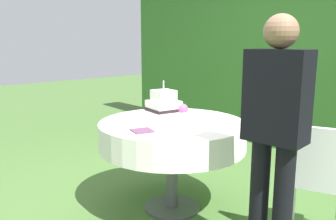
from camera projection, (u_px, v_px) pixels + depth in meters
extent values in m
plane|color=#476B33|center=(172.00, 207.00, 3.08)|extent=(20.00, 20.00, 0.00)
cube|color=#336628|center=(310.00, 60.00, 4.49)|extent=(6.33, 0.46, 2.41)
cylinder|color=#4C4C51|center=(172.00, 206.00, 3.08)|extent=(0.49, 0.49, 0.02)
cylinder|color=#4C4C51|center=(172.00, 167.00, 3.01)|extent=(0.10, 0.10, 0.75)
cylinder|color=brown|center=(172.00, 124.00, 2.94)|extent=(1.21, 1.21, 0.03)
cylinder|color=white|center=(172.00, 134.00, 2.95)|extent=(1.24, 1.24, 0.22)
cube|color=white|center=(164.00, 116.00, 2.94)|extent=(0.37, 0.37, 0.09)
cube|color=white|center=(164.00, 106.00, 2.92)|extent=(0.27, 0.27, 0.09)
cube|color=black|center=(164.00, 109.00, 2.93)|extent=(0.27, 0.27, 0.02)
cube|color=white|center=(164.00, 95.00, 2.90)|extent=(0.19, 0.19, 0.09)
sphere|color=#E04C8C|center=(183.00, 109.00, 2.89)|extent=(0.09, 0.09, 0.09)
cylinder|color=silver|center=(164.00, 85.00, 2.89)|extent=(0.01, 0.01, 0.08)
cylinder|color=white|center=(159.00, 111.00, 3.38)|extent=(0.13, 0.13, 0.01)
cylinder|color=white|center=(179.00, 132.00, 2.59)|extent=(0.10, 0.10, 0.01)
cube|color=#603856|center=(142.00, 131.00, 2.62)|extent=(0.19, 0.19, 0.01)
cylinder|color=white|center=(294.00, 197.00, 2.78)|extent=(0.03, 0.03, 0.45)
cylinder|color=white|center=(289.00, 215.00, 2.49)|extent=(0.03, 0.03, 0.45)
cube|color=white|center=(317.00, 179.00, 2.52)|extent=(0.52, 0.52, 0.04)
cube|color=white|center=(319.00, 157.00, 2.32)|extent=(0.39, 0.18, 0.40)
cylinder|color=black|center=(282.00, 210.00, 2.14)|extent=(0.12, 0.12, 0.85)
cylinder|color=black|center=(259.00, 202.00, 2.25)|extent=(0.12, 0.12, 0.85)
cube|color=black|center=(277.00, 96.00, 2.06)|extent=(0.37, 0.23, 0.55)
sphere|color=#8C664C|center=(281.00, 31.00, 1.98)|extent=(0.20, 0.20, 0.20)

